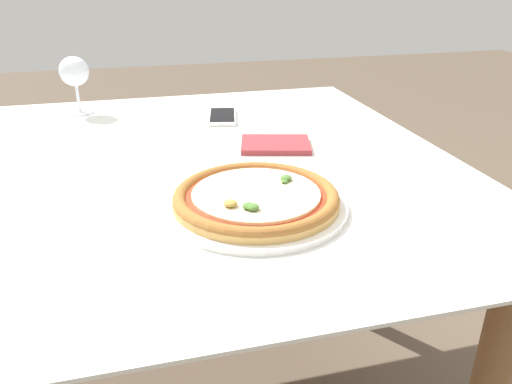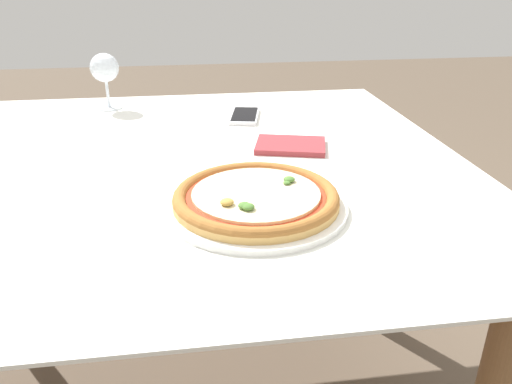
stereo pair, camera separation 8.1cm
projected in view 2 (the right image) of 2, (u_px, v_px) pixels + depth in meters
dining_table at (151, 196)px, 1.05m from camera, size 1.31×1.12×0.72m
pizza_plate at (256, 199)px, 0.82m from camera, size 0.30×0.30×0.04m
wine_glass_far_left at (105, 70)px, 1.35m from camera, size 0.08×0.08×0.15m
cell_phone at (245, 116)px, 1.31m from camera, size 0.10×0.15×0.01m
napkin_folded at (291, 145)px, 1.09m from camera, size 0.17×0.14×0.01m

